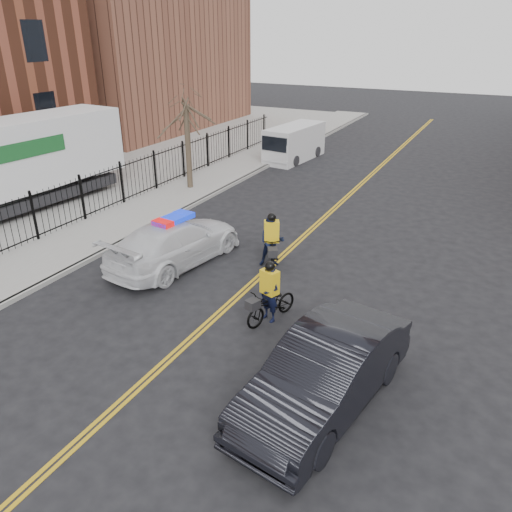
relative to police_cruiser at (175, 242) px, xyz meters
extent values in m
plane|color=black|center=(3.12, -2.41, -0.80)|extent=(120.00, 120.00, 0.00)
cube|color=gold|center=(3.04, 5.59, -0.80)|extent=(0.10, 60.00, 0.01)
cube|color=gold|center=(3.20, 5.59, -0.80)|extent=(0.10, 60.00, 0.01)
cube|color=gray|center=(-4.38, 5.59, -0.73)|extent=(3.00, 60.00, 0.15)
cube|color=gray|center=(-2.88, 5.59, -0.73)|extent=(0.20, 60.00, 0.15)
cube|color=gray|center=(-14.88, 5.59, -0.79)|extent=(18.00, 60.00, 0.02)
cube|color=brown|center=(-19.88, 21.59, 6.20)|extent=(14.00, 18.00, 14.00)
cylinder|color=#362B20|center=(-4.48, 7.59, 1.35)|extent=(0.28, 0.28, 4.00)
imported|color=white|center=(0.00, 0.00, -0.01)|extent=(2.93, 5.74, 1.59)
cube|color=#0C26CC|center=(0.00, 0.00, 0.87)|extent=(0.85, 1.54, 0.16)
imported|color=black|center=(7.17, -4.60, 0.06)|extent=(2.70, 5.49, 1.73)
cube|color=silver|center=(-2.22, 16.02, 0.25)|extent=(2.32, 5.10, 2.10)
cube|color=silver|center=(-2.44, 13.88, 0.07)|extent=(1.85, 0.91, 1.10)
cube|color=black|center=(-2.48, 13.52, 0.61)|extent=(1.65, 0.26, 0.82)
cylinder|color=black|center=(-3.23, 14.65, -0.48)|extent=(0.29, 0.66, 0.64)
cylinder|color=black|center=(-1.50, 14.48, -0.48)|extent=(0.29, 0.66, 0.64)
cylinder|color=black|center=(-2.94, 17.57, -0.48)|extent=(0.29, 0.66, 0.64)
cylinder|color=black|center=(-1.21, 17.39, -0.48)|extent=(0.29, 0.66, 0.64)
cylinder|color=black|center=(-9.15, 5.67, -0.26)|extent=(0.12, 0.12, 1.10)
cube|color=#195926|center=(-8.20, 1.10, 2.18)|extent=(0.34, 3.97, 0.70)
imported|color=black|center=(4.57, -1.92, -0.31)|extent=(1.23, 1.98, 0.98)
imported|color=black|center=(4.57, -1.92, 0.04)|extent=(0.71, 0.58, 1.69)
cube|color=yellow|center=(4.57, -1.92, 0.41)|extent=(0.56, 0.47, 0.71)
sphere|color=black|center=(4.57, -1.92, 0.89)|extent=(0.28, 0.28, 0.28)
cube|color=black|center=(4.36, -2.54, -0.04)|extent=(0.40, 0.43, 0.26)
imported|color=black|center=(3.08, 1.35, -0.23)|extent=(1.39, 1.95, 1.16)
imported|color=black|center=(3.08, 1.35, 0.09)|extent=(1.08, 1.01, 1.78)
cube|color=yellow|center=(3.08, 1.35, 0.48)|extent=(0.61, 0.55, 0.75)
sphere|color=black|center=(3.08, 1.35, 0.99)|extent=(0.30, 0.30, 0.30)
cube|color=black|center=(3.41, 0.74, 0.00)|extent=(0.46, 0.48, 0.28)
camera|label=1|loc=(9.78, -13.05, 6.86)|focal=35.00mm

